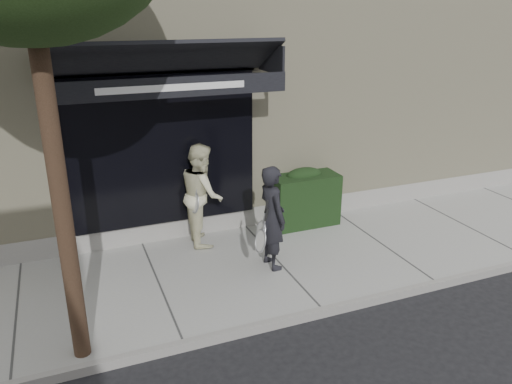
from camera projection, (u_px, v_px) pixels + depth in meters
name	position (u px, v px, depth m)	size (l,w,h in m)	color
ground	(277.00, 267.00, 8.41)	(80.00, 80.00, 0.00)	black
sidewalk	(277.00, 264.00, 8.39)	(20.00, 3.00, 0.12)	gray
curb	(322.00, 312.00, 7.03)	(20.00, 0.10, 0.14)	gray
building_facade	(193.00, 70.00, 11.78)	(14.30, 8.04, 5.64)	beige
hedge	(303.00, 197.00, 9.65)	(1.30, 0.70, 1.14)	black
pedestrian_front	(272.00, 218.00, 7.91)	(0.71, 0.90, 1.71)	black
pedestrian_back	(202.00, 194.00, 8.77)	(0.76, 0.94, 1.81)	beige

